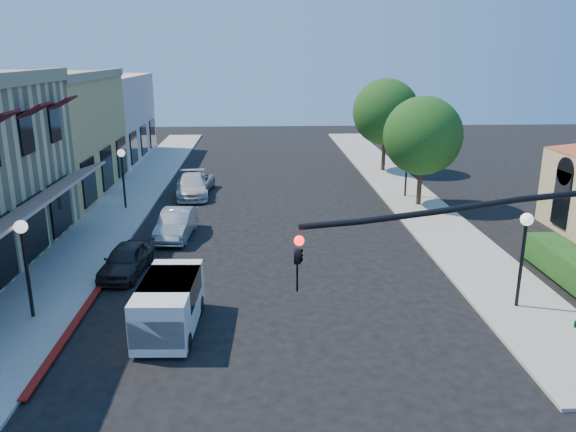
{
  "coord_description": "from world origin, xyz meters",
  "views": [
    {
      "loc": [
        -0.6,
        -9.97,
        8.87
      ],
      "look_at": [
        0.46,
        11.38,
        2.6
      ],
      "focal_mm": 35.0,
      "sensor_mm": 36.0,
      "label": 1
    }
  ],
  "objects_px": {
    "street_tree_a": "(423,136)",
    "parked_car_c": "(192,186)",
    "parked_car_a": "(126,260)",
    "parked_car_b": "(176,224)",
    "signal_mast_arm": "(548,272)",
    "street_tree_b": "(386,112)",
    "lamppost_left_near": "(23,244)",
    "lamppost_right_near": "(525,236)",
    "parked_car_d": "(196,184)",
    "lamppost_right_far": "(407,155)",
    "white_van": "(169,302)",
    "lamppost_left_far": "(122,164)"
  },
  "relations": [
    {
      "from": "street_tree_a",
      "to": "parked_car_c",
      "type": "distance_m",
      "value": 14.51
    },
    {
      "from": "parked_car_a",
      "to": "parked_car_b",
      "type": "distance_m",
      "value": 4.96
    },
    {
      "from": "parked_car_a",
      "to": "street_tree_a",
      "type": "bearing_deg",
      "value": 40.12
    },
    {
      "from": "signal_mast_arm",
      "to": "parked_car_b",
      "type": "height_order",
      "value": "signal_mast_arm"
    },
    {
      "from": "street_tree_b",
      "to": "parked_car_c",
      "type": "xyz_separation_m",
      "value": [
        -13.76,
        -7.0,
        -3.86
      ]
    },
    {
      "from": "lamppost_left_near",
      "to": "lamppost_right_near",
      "type": "height_order",
      "value": "same"
    },
    {
      "from": "street_tree_b",
      "to": "parked_car_d",
      "type": "distance_m",
      "value": 15.43
    },
    {
      "from": "street_tree_b",
      "to": "parked_car_a",
      "type": "bearing_deg",
      "value": -126.87
    },
    {
      "from": "street_tree_b",
      "to": "lamppost_right_far",
      "type": "xyz_separation_m",
      "value": [
        -0.3,
        -8.0,
        -1.81
      ]
    },
    {
      "from": "lamppost_right_near",
      "to": "parked_car_b",
      "type": "distance_m",
      "value": 16.06
    },
    {
      "from": "parked_car_a",
      "to": "parked_car_d",
      "type": "xyz_separation_m",
      "value": [
        1.35,
        14.0,
        -0.06
      ]
    },
    {
      "from": "street_tree_b",
      "to": "parked_car_d",
      "type": "relative_size",
      "value": 1.7
    },
    {
      "from": "parked_car_c",
      "to": "parked_car_d",
      "type": "relative_size",
      "value": 1.15
    },
    {
      "from": "white_van",
      "to": "parked_car_c",
      "type": "height_order",
      "value": "white_van"
    },
    {
      "from": "lamppost_right_near",
      "to": "white_van",
      "type": "distance_m",
      "value": 12.32
    },
    {
      "from": "street_tree_b",
      "to": "lamppost_left_far",
      "type": "distance_m",
      "value": 20.06
    },
    {
      "from": "white_van",
      "to": "parked_car_c",
      "type": "bearing_deg",
      "value": 94.12
    },
    {
      "from": "lamppost_right_far",
      "to": "parked_car_d",
      "type": "distance_m",
      "value": 13.67
    },
    {
      "from": "parked_car_a",
      "to": "parked_car_b",
      "type": "height_order",
      "value": "parked_car_b"
    },
    {
      "from": "lamppost_left_near",
      "to": "lamppost_left_far",
      "type": "xyz_separation_m",
      "value": [
        0.0,
        14.0,
        0.0
      ]
    },
    {
      "from": "lamppost_right_far",
      "to": "parked_car_a",
      "type": "height_order",
      "value": "lamppost_right_far"
    },
    {
      "from": "signal_mast_arm",
      "to": "street_tree_a",
      "type": "bearing_deg",
      "value": 81.83
    },
    {
      "from": "lamppost_left_far",
      "to": "parked_car_a",
      "type": "bearing_deg",
      "value": -77.05
    },
    {
      "from": "lamppost_right_near",
      "to": "white_van",
      "type": "relative_size",
      "value": 0.88
    },
    {
      "from": "lamppost_right_far",
      "to": "signal_mast_arm",
      "type": "bearing_deg",
      "value": -96.7
    },
    {
      "from": "street_tree_a",
      "to": "parked_car_a",
      "type": "relative_size",
      "value": 1.74
    },
    {
      "from": "parked_car_b",
      "to": "white_van",
      "type": "bearing_deg",
      "value": -79.07
    },
    {
      "from": "street_tree_b",
      "to": "lamppost_right_near",
      "type": "distance_m",
      "value": 24.07
    },
    {
      "from": "parked_car_a",
      "to": "parked_car_b",
      "type": "relative_size",
      "value": 0.89
    },
    {
      "from": "signal_mast_arm",
      "to": "parked_car_d",
      "type": "distance_m",
      "value": 26.97
    },
    {
      "from": "lamppost_left_near",
      "to": "parked_car_b",
      "type": "bearing_deg",
      "value": 67.11
    },
    {
      "from": "lamppost_left_near",
      "to": "lamppost_right_far",
      "type": "bearing_deg",
      "value": 43.26
    },
    {
      "from": "lamppost_right_far",
      "to": "white_van",
      "type": "bearing_deg",
      "value": -125.47
    },
    {
      "from": "white_van",
      "to": "parked_car_b",
      "type": "distance_m",
      "value": 9.89
    },
    {
      "from": "signal_mast_arm",
      "to": "lamppost_left_far",
      "type": "relative_size",
      "value": 2.24
    },
    {
      "from": "parked_car_a",
      "to": "lamppost_right_near",
      "type": "bearing_deg",
      "value": -8.8
    },
    {
      "from": "street_tree_b",
      "to": "signal_mast_arm",
      "type": "distance_m",
      "value": 30.65
    },
    {
      "from": "lamppost_right_near",
      "to": "lamppost_right_far",
      "type": "xyz_separation_m",
      "value": [
        0.0,
        16.0,
        0.0
      ]
    },
    {
      "from": "lamppost_left_far",
      "to": "lamppost_right_far",
      "type": "height_order",
      "value": "same"
    },
    {
      "from": "lamppost_right_far",
      "to": "parked_car_b",
      "type": "relative_size",
      "value": 0.85
    },
    {
      "from": "street_tree_a",
      "to": "signal_mast_arm",
      "type": "height_order",
      "value": "street_tree_a"
    },
    {
      "from": "white_van",
      "to": "parked_car_a",
      "type": "bearing_deg",
      "value": 116.73
    },
    {
      "from": "signal_mast_arm",
      "to": "white_van",
      "type": "relative_size",
      "value": 1.98
    },
    {
      "from": "lamppost_left_near",
      "to": "white_van",
      "type": "relative_size",
      "value": 0.88
    },
    {
      "from": "signal_mast_arm",
      "to": "white_van",
      "type": "height_order",
      "value": "signal_mast_arm"
    },
    {
      "from": "signal_mast_arm",
      "to": "parked_car_b",
      "type": "xyz_separation_m",
      "value": [
        -10.66,
        15.27,
        -3.4
      ]
    },
    {
      "from": "street_tree_b",
      "to": "parked_car_c",
      "type": "height_order",
      "value": "street_tree_b"
    },
    {
      "from": "parked_car_d",
      "to": "signal_mast_arm",
      "type": "bearing_deg",
      "value": -60.18
    },
    {
      "from": "parked_car_a",
      "to": "lamppost_right_far",
      "type": "bearing_deg",
      "value": 45.65
    },
    {
      "from": "lamppost_left_near",
      "to": "parked_car_c",
      "type": "relative_size",
      "value": 0.76
    }
  ]
}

